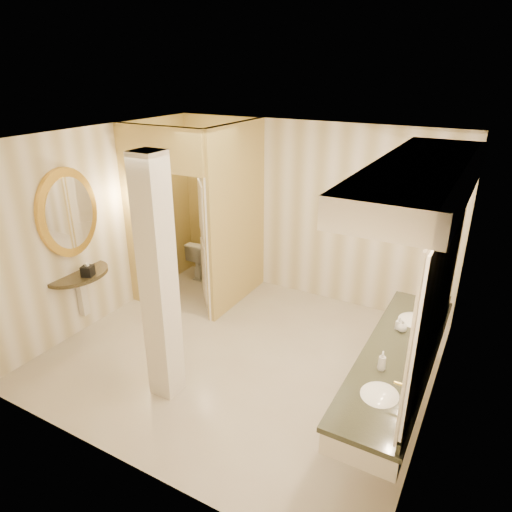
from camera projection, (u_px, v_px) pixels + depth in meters
The scene contains 16 objects.
floor at pixel (241, 354), 5.83m from camera, with size 4.50×4.50×0.00m, color beige.
ceiling at pixel (238, 139), 4.78m from camera, with size 4.50×4.50×0.00m, color white.
wall_back at pixel (307, 212), 6.92m from camera, with size 4.50×0.02×2.70m, color white.
wall_front at pixel (114, 342), 3.69m from camera, with size 4.50×0.02×2.70m, color white.
wall_left at pixel (101, 227), 6.31m from camera, with size 0.02×4.00×2.70m, color white.
wall_right at pixel (445, 302), 4.30m from camera, with size 0.02×4.00×2.70m, color white.
toilet_closet at pixel (207, 217), 6.57m from camera, with size 1.50×1.55×2.70m.
wall_sconce at pixel (137, 196), 6.36m from camera, with size 0.14×0.14×0.42m.
vanity at pixel (412, 282), 4.06m from camera, with size 0.75×2.75×2.09m.
console_shelf at pixel (72, 240), 5.87m from camera, with size 0.89×0.89×1.89m.
pillar at pixel (159, 283), 4.68m from camera, with size 0.29×0.29×2.70m, color silver.
tissue_box at pixel (88, 271), 5.93m from camera, with size 0.14×0.14×0.14m, color black.
toilet at pixel (205, 258), 7.90m from camera, with size 0.37×0.65×0.66m, color white.
soap_bottle_a at pixel (400, 323), 4.73m from camera, with size 0.06×0.07×0.14m, color beige.
soap_bottle_b at pixel (402, 326), 4.69m from camera, with size 0.10×0.10×0.13m, color silver.
soap_bottle_c at pixel (382, 361), 4.08m from camera, with size 0.07×0.07×0.19m, color #C6B28C.
Camera 1 is at (2.53, -4.18, 3.42)m, focal length 32.00 mm.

